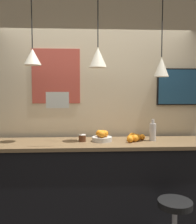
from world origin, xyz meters
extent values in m
cube|color=beige|center=(0.00, 1.18, 1.45)|extent=(8.00, 0.06, 2.90)
cube|color=black|center=(0.00, 0.75, 0.53)|extent=(2.70, 0.61, 1.07)
cube|color=brown|center=(0.00, 0.75, 1.09)|extent=(2.74, 0.65, 0.04)
cylinder|color=black|center=(0.72, 0.19, 0.60)|extent=(0.34, 0.34, 0.06)
cylinder|color=beige|center=(0.05, 0.78, 1.13)|extent=(0.24, 0.24, 0.05)
sphere|color=orange|center=(0.08, 0.76, 1.20)|extent=(0.08, 0.08, 0.08)
sphere|color=orange|center=(0.06, 0.79, 1.20)|extent=(0.08, 0.08, 0.08)
sphere|color=orange|center=(0.04, 0.71, 1.20)|extent=(0.08, 0.08, 0.08)
sphere|color=orange|center=(0.02, 0.78, 1.20)|extent=(0.08, 0.08, 0.08)
sphere|color=orange|center=(0.46, 0.78, 1.15)|extent=(0.08, 0.08, 0.08)
sphere|color=orange|center=(0.43, 0.76, 1.15)|extent=(0.08, 0.08, 0.08)
sphere|color=orange|center=(0.42, 0.89, 1.14)|extent=(0.07, 0.07, 0.07)
sphere|color=orange|center=(0.43, 0.72, 1.15)|extent=(0.08, 0.08, 0.08)
sphere|color=orange|center=(0.49, 0.86, 1.14)|extent=(0.07, 0.07, 0.07)
sphere|color=orange|center=(0.40, 0.75, 1.14)|extent=(0.07, 0.07, 0.07)
sphere|color=orange|center=(0.45, 0.76, 1.15)|extent=(0.09, 0.09, 0.09)
sphere|color=orange|center=(0.44, 0.78, 1.14)|extent=(0.07, 0.07, 0.07)
sphere|color=orange|center=(0.38, 0.79, 1.14)|extent=(0.07, 0.07, 0.07)
sphere|color=orange|center=(0.37, 0.68, 1.15)|extent=(0.08, 0.08, 0.08)
sphere|color=orange|center=(0.47, 0.79, 1.15)|extent=(0.08, 0.08, 0.08)
sphere|color=orange|center=(0.43, 0.84, 1.15)|extent=(0.09, 0.09, 0.09)
sphere|color=orange|center=(0.43, 0.78, 1.15)|extent=(0.08, 0.08, 0.08)
sphere|color=orange|center=(0.54, 0.83, 1.14)|extent=(0.07, 0.07, 0.07)
cylinder|color=silver|center=(0.66, 0.78, 1.21)|extent=(0.08, 0.08, 0.21)
cylinder|color=silver|center=(0.66, 0.78, 1.34)|extent=(0.04, 0.04, 0.05)
cylinder|color=#562D19|center=(-0.18, 0.78, 1.14)|extent=(0.08, 0.08, 0.07)
cylinder|color=white|center=(-0.18, 0.78, 1.19)|extent=(0.08, 0.08, 0.01)
cylinder|color=black|center=(-0.74, 0.76, 2.49)|extent=(0.01, 0.01, 0.62)
cone|color=beige|center=(-0.74, 0.76, 2.09)|extent=(0.20, 0.20, 0.19)
sphere|color=#F9EFCC|center=(-0.74, 0.76, 2.01)|extent=(0.04, 0.04, 0.04)
cylinder|color=black|center=(0.00, 0.76, 2.50)|extent=(0.01, 0.01, 0.60)
cone|color=beige|center=(0.00, 0.76, 2.09)|extent=(0.21, 0.21, 0.23)
sphere|color=#F9EFCC|center=(0.00, 0.76, 1.99)|extent=(0.04, 0.04, 0.04)
cylinder|color=black|center=(0.74, 0.76, 2.45)|extent=(0.01, 0.01, 0.71)
cone|color=beige|center=(0.74, 0.76, 1.98)|extent=(0.17, 0.17, 0.23)
sphere|color=#F9EFCC|center=(0.74, 0.76, 1.89)|extent=(0.04, 0.04, 0.04)
cube|color=black|center=(1.13, 1.13, 1.76)|extent=(0.64, 0.04, 0.48)
cube|color=navy|center=(1.13, 1.12, 1.76)|extent=(0.61, 0.01, 0.45)
cube|color=white|center=(-0.44, 0.51, 1.60)|extent=(0.24, 0.01, 0.17)
cube|color=#C64C3D|center=(-0.52, 1.15, 1.89)|extent=(0.62, 0.01, 0.70)
camera|label=1|loc=(-0.16, -2.13, 1.68)|focal=40.00mm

